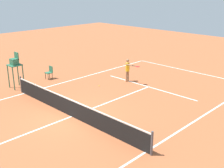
{
  "coord_description": "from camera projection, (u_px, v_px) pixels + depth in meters",
  "views": [
    {
      "loc": [
        -11.04,
        8.21,
        6.42
      ],
      "look_at": [
        0.55,
        -3.58,
        0.8
      ],
      "focal_mm": 45.63,
      "sensor_mm": 36.0,
      "label": 1
    }
  ],
  "objects": [
    {
      "name": "ground_plane",
      "position": [
        72.0,
        116.0,
        14.93
      ],
      "size": [
        60.0,
        60.0,
        0.0
      ],
      "primitive_type": "plane",
      "color": "#AD5933"
    },
    {
      "name": "court_lines",
      "position": [
        72.0,
        116.0,
        14.93
      ],
      "size": [
        9.9,
        24.06,
        0.01
      ],
      "color": "white",
      "rests_on": "ground"
    },
    {
      "name": "tennis_net",
      "position": [
        71.0,
        108.0,
        14.77
      ],
      "size": [
        10.5,
        0.1,
        1.07
      ],
      "color": "#4C4C51",
      "rests_on": "ground"
    },
    {
      "name": "player_serving",
      "position": [
        128.0,
        68.0,
        20.16
      ],
      "size": [
        1.29,
        0.46,
        1.65
      ],
      "rotation": [
        0.0,
        0.0,
        1.7
      ],
      "color": "#9E704C",
      "rests_on": "ground"
    },
    {
      "name": "tennis_ball",
      "position": [
        99.0,
        86.0,
        19.49
      ],
      "size": [
        0.07,
        0.07,
        0.07
      ],
      "primitive_type": "sphere",
      "color": "#CCE033",
      "rests_on": "ground"
    },
    {
      "name": "umpire_chair",
      "position": [
        15.0,
        65.0,
        18.73
      ],
      "size": [
        0.8,
        0.8,
        2.41
      ],
      "color": "#2D6B4C",
      "rests_on": "ground"
    },
    {
      "name": "courtside_chair_mid",
      "position": [
        49.0,
        72.0,
        20.93
      ],
      "size": [
        0.44,
        0.46,
        0.95
      ],
      "color": "#262626",
      "rests_on": "ground"
    }
  ]
}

